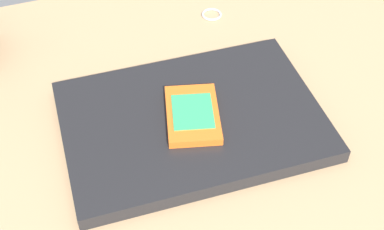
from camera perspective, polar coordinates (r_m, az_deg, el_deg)
name	(u,v)px	position (r cm, az deg, el deg)	size (l,w,h in cm)	color
desk_surface	(130,186)	(63.27, -6.73, -7.65)	(120.00, 80.00, 3.00)	tan
laptop_closed	(192,121)	(66.21, 0.00, -0.61)	(31.91, 22.17, 1.97)	black
cell_phone_on_laptop	(193,114)	(64.83, 0.07, 0.07)	(8.58, 10.91, 1.17)	orange
key_ring	(212,14)	(84.65, 2.14, 10.78)	(3.17, 3.17, 0.36)	silver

